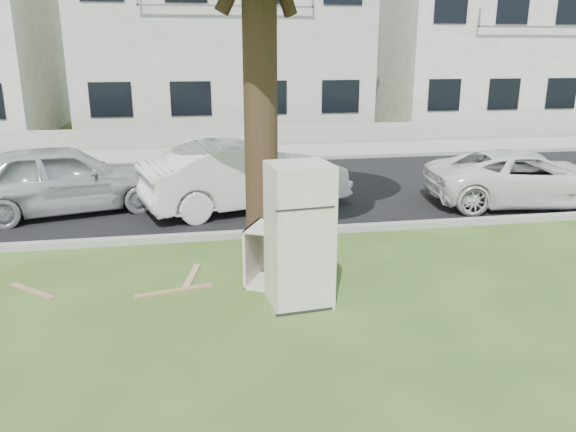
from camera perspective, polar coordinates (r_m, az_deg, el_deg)
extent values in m
plane|color=#374B1B|center=(7.96, 2.03, -7.47)|extent=(120.00, 120.00, 0.00)
cube|color=black|center=(13.59, -3.30, 2.70)|extent=(120.00, 7.00, 0.01)
cube|color=gray|center=(10.21, -0.86, -1.98)|extent=(120.00, 0.18, 0.12)
cube|color=gray|center=(17.04, -4.77, 5.46)|extent=(120.00, 0.18, 0.12)
cube|color=gray|center=(18.46, -5.21, 6.31)|extent=(120.00, 2.80, 0.01)
cube|color=gray|center=(19.98, -5.65, 8.07)|extent=(120.00, 0.15, 0.70)
cylinder|color=black|center=(9.01, -2.82, 12.44)|extent=(0.54, 0.54, 5.20)
cube|color=beige|center=(24.66, -6.86, 17.18)|extent=(11.00, 8.00, 7.20)
cube|color=white|center=(28.10, 19.42, 15.69)|extent=(10.00, 8.00, 6.60)
cube|color=beige|center=(7.26, 1.15, -1.93)|extent=(0.84, 0.79, 1.88)
cube|color=silver|center=(7.94, 0.02, -4.16)|extent=(1.29, 1.11, 0.86)
cube|color=#9F704D|center=(8.06, -11.47, -7.43)|extent=(1.08, 0.32, 0.02)
cube|color=#926D4C|center=(8.65, -24.54, -6.94)|extent=(0.73, 0.69, 0.02)
cube|color=tan|center=(8.51, -9.74, -5.99)|extent=(0.28, 0.89, 0.02)
imported|color=silver|center=(11.83, -4.31, 4.15)|extent=(4.62, 2.67, 1.44)
imported|color=silver|center=(13.21, 23.02, 3.58)|extent=(4.42, 2.46, 1.17)
imported|color=#ADB1B4|center=(12.37, -21.88, 3.54)|extent=(4.51, 2.72, 1.44)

